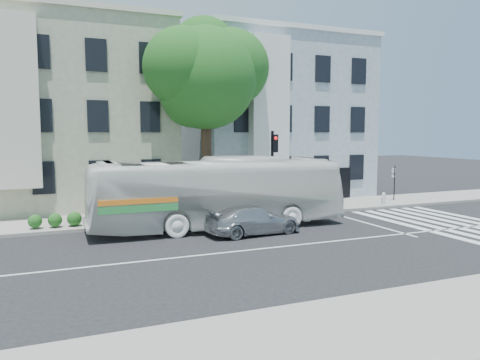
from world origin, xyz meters
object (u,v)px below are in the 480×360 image
bus (219,193)px  fire_hydrant (384,198)px  traffic_signal (273,162)px  sedan (253,220)px

bus → fire_hydrant: (11.60, 2.23, -1.17)m
traffic_signal → fire_hydrant: (7.96, 0.71, -2.46)m
bus → sedan: bus is taller
bus → traffic_signal: (3.64, 1.52, 1.30)m
sedan → traffic_signal: size_ratio=0.95×
sedan → traffic_signal: traffic_signal is taller
bus → fire_hydrant: bearing=-78.0°
sedan → fire_hydrant: sedan is taller
bus → fire_hydrant: bus is taller
bus → sedan: (0.98, -1.83, -1.05)m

